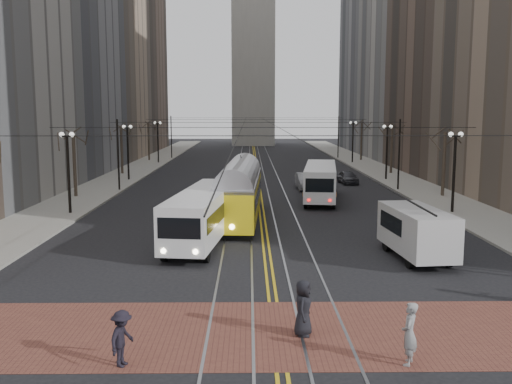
{
  "coord_description": "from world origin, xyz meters",
  "views": [
    {
      "loc": [
        -0.92,
        -22.21,
        7.35
      ],
      "look_at": [
        -0.55,
        8.26,
        3.0
      ],
      "focal_mm": 40.0,
      "sensor_mm": 36.0,
      "label": 1
    }
  ],
  "objects_px": {
    "rear_bus": "(320,183)",
    "pedestrian_d": "(122,338)",
    "transit_bus": "(204,216)",
    "cargo_van": "(416,234)",
    "pedestrian_a": "(303,308)",
    "streetcar": "(240,197)",
    "sedan_grey": "(348,177)",
    "pedestrian_b": "(409,334)",
    "sedan_silver": "(306,181)"
  },
  "relations": [
    {
      "from": "rear_bus",
      "to": "pedestrian_a",
      "type": "xyz_separation_m",
      "value": [
        -4.15,
        -28.88,
        -0.5
      ]
    },
    {
      "from": "cargo_van",
      "to": "streetcar",
      "type": "bearing_deg",
      "value": 125.79
    },
    {
      "from": "pedestrian_b",
      "to": "pedestrian_d",
      "type": "relative_size",
      "value": 1.12
    },
    {
      "from": "transit_bus",
      "to": "pedestrian_b",
      "type": "xyz_separation_m",
      "value": [
        7.22,
        -16.06,
        -0.49
      ]
    },
    {
      "from": "rear_bus",
      "to": "pedestrian_b",
      "type": "distance_m",
      "value": 31.14
    },
    {
      "from": "streetcar",
      "to": "rear_bus",
      "type": "xyz_separation_m",
      "value": [
        6.56,
        8.77,
        -0.13
      ]
    },
    {
      "from": "streetcar",
      "to": "cargo_van",
      "type": "bearing_deg",
      "value": -46.3
    },
    {
      "from": "sedan_silver",
      "to": "pedestrian_a",
      "type": "xyz_separation_m",
      "value": [
        -3.58,
        -35.24,
        0.19
      ]
    },
    {
      "from": "streetcar",
      "to": "sedan_grey",
      "type": "xyz_separation_m",
      "value": [
        10.69,
        19.44,
        -0.92
      ]
    },
    {
      "from": "transit_bus",
      "to": "cargo_van",
      "type": "distance_m",
      "value": 11.66
    },
    {
      "from": "sedan_silver",
      "to": "streetcar",
      "type": "bearing_deg",
      "value": -113.54
    },
    {
      "from": "cargo_van",
      "to": "sedan_grey",
      "type": "bearing_deg",
      "value": 81.63
    },
    {
      "from": "transit_bus",
      "to": "cargo_van",
      "type": "height_order",
      "value": "transit_bus"
    },
    {
      "from": "pedestrian_b",
      "to": "sedan_grey",
      "type": "bearing_deg",
      "value": -163.79
    },
    {
      "from": "transit_bus",
      "to": "cargo_van",
      "type": "xyz_separation_m",
      "value": [
        10.91,
        -4.09,
        -0.18
      ]
    },
    {
      "from": "transit_bus",
      "to": "pedestrian_a",
      "type": "height_order",
      "value": "transit_bus"
    },
    {
      "from": "pedestrian_d",
      "to": "transit_bus",
      "type": "bearing_deg",
      "value": 13.32
    },
    {
      "from": "rear_bus",
      "to": "streetcar",
      "type": "bearing_deg",
      "value": -119.03
    },
    {
      "from": "sedan_grey",
      "to": "pedestrian_d",
      "type": "height_order",
      "value": "pedestrian_d"
    },
    {
      "from": "streetcar",
      "to": "pedestrian_a",
      "type": "relative_size",
      "value": 7.17
    },
    {
      "from": "rear_bus",
      "to": "pedestrian_a",
      "type": "bearing_deg",
      "value": -90.4
    },
    {
      "from": "transit_bus",
      "to": "streetcar",
      "type": "relative_size",
      "value": 0.86
    },
    {
      "from": "streetcar",
      "to": "cargo_van",
      "type": "relative_size",
      "value": 2.35
    },
    {
      "from": "rear_bus",
      "to": "sedan_grey",
      "type": "height_order",
      "value": "rear_bus"
    },
    {
      "from": "sedan_grey",
      "to": "pedestrian_b",
      "type": "distance_m",
      "value": 42.13
    },
    {
      "from": "pedestrian_d",
      "to": "sedan_silver",
      "type": "bearing_deg",
      "value": 3.69
    },
    {
      "from": "transit_bus",
      "to": "sedan_grey",
      "type": "bearing_deg",
      "value": 70.78
    },
    {
      "from": "rear_bus",
      "to": "pedestrian_a",
      "type": "height_order",
      "value": "rear_bus"
    },
    {
      "from": "rear_bus",
      "to": "cargo_van",
      "type": "bearing_deg",
      "value": -75.03
    },
    {
      "from": "streetcar",
      "to": "pedestrian_a",
      "type": "bearing_deg",
      "value": -80.33
    },
    {
      "from": "transit_bus",
      "to": "streetcar",
      "type": "bearing_deg",
      "value": 79.78
    },
    {
      "from": "pedestrian_a",
      "to": "pedestrian_d",
      "type": "xyz_separation_m",
      "value": [
        -5.45,
        -2.23,
        -0.1
      ]
    },
    {
      "from": "pedestrian_a",
      "to": "pedestrian_d",
      "type": "distance_m",
      "value": 5.89
    },
    {
      "from": "sedan_grey",
      "to": "sedan_silver",
      "type": "height_order",
      "value": "sedan_silver"
    },
    {
      "from": "sedan_grey",
      "to": "pedestrian_d",
      "type": "relative_size",
      "value": 2.33
    },
    {
      "from": "transit_bus",
      "to": "streetcar",
      "type": "xyz_separation_m",
      "value": [
        1.94,
        6.29,
        0.14
      ]
    },
    {
      "from": "sedan_silver",
      "to": "cargo_van",
      "type": "bearing_deg",
      "value": -85.26
    },
    {
      "from": "rear_bus",
      "to": "sedan_grey",
      "type": "distance_m",
      "value": 11.47
    },
    {
      "from": "pedestrian_b",
      "to": "cargo_van",
      "type": "bearing_deg",
      "value": -173.57
    },
    {
      "from": "sedan_grey",
      "to": "rear_bus",
      "type": "bearing_deg",
      "value": -117.0
    },
    {
      "from": "pedestrian_a",
      "to": "pedestrian_b",
      "type": "bearing_deg",
      "value": -113.22
    },
    {
      "from": "cargo_van",
      "to": "sedan_silver",
      "type": "xyz_separation_m",
      "value": [
        -2.98,
        25.51,
        -0.5
      ]
    },
    {
      "from": "sedan_silver",
      "to": "pedestrian_b",
      "type": "relative_size",
      "value": 2.47
    },
    {
      "from": "cargo_van",
      "to": "pedestrian_b",
      "type": "distance_m",
      "value": 12.53
    },
    {
      "from": "cargo_van",
      "to": "pedestrian_b",
      "type": "bearing_deg",
      "value": -112.23
    },
    {
      "from": "pedestrian_d",
      "to": "pedestrian_b",
      "type": "bearing_deg",
      "value": -72.76
    },
    {
      "from": "sedan_grey",
      "to": "pedestrian_a",
      "type": "height_order",
      "value": "pedestrian_a"
    },
    {
      "from": "streetcar",
      "to": "pedestrian_b",
      "type": "relative_size",
      "value": 7.17
    },
    {
      "from": "rear_bus",
      "to": "pedestrian_d",
      "type": "height_order",
      "value": "rear_bus"
    },
    {
      "from": "sedan_silver",
      "to": "pedestrian_d",
      "type": "height_order",
      "value": "pedestrian_d"
    }
  ]
}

